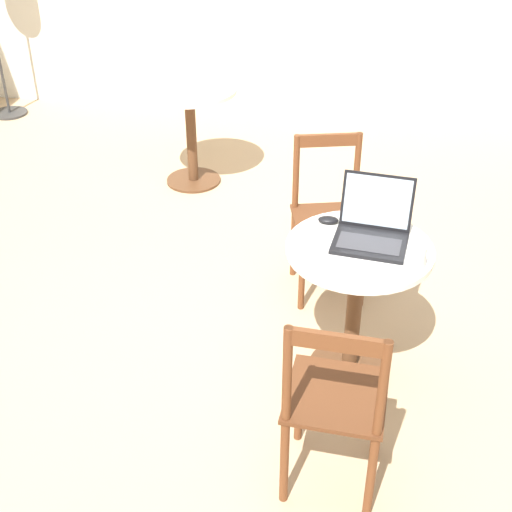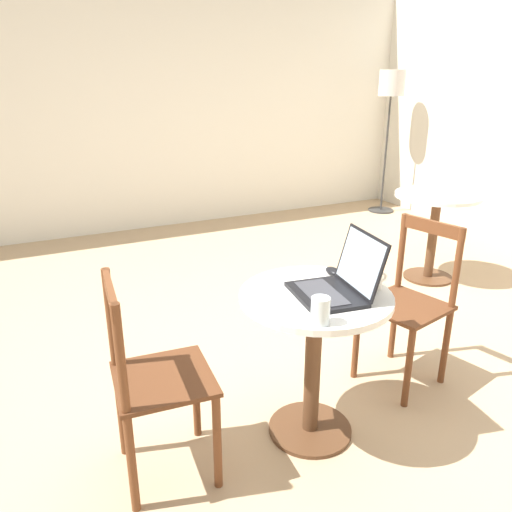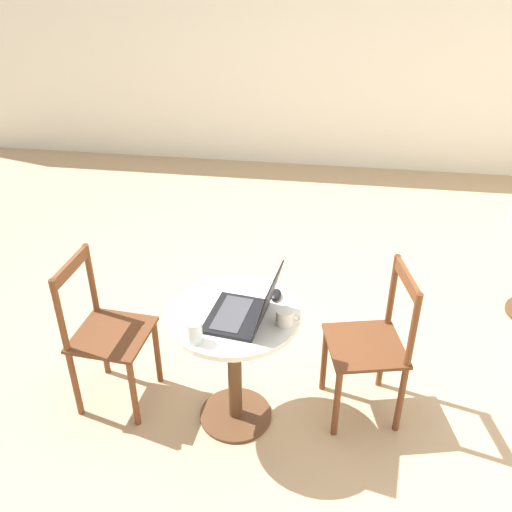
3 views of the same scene
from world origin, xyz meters
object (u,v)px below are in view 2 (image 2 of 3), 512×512
cafe_table_mid (435,217)px  floor_lamp (391,94)px  drinking_glass (320,311)px  mouse (333,271)px  chair_near_right (409,304)px  cafe_table_near (314,332)px  chair_near_left (153,382)px  laptop (337,283)px  mug (373,280)px

cafe_table_mid → floor_lamp: bearing=61.2°
floor_lamp → drinking_glass: bearing=-132.4°
cafe_table_mid → mouse: bearing=-148.1°
chair_near_right → cafe_table_near: bearing=-166.6°
cafe_table_mid → chair_near_right: bearing=-138.7°
cafe_table_near → floor_lamp: floor_lamp is taller
chair_near_left → mouse: chair_near_left is taller
laptop → drinking_glass: 0.29m
floor_lamp → mouse: 4.20m
floor_lamp → laptop: 4.43m
chair_near_left → cafe_table_near: bearing=-4.6°
chair_near_right → drinking_glass: bearing=-154.1°
cafe_table_near → mug: 0.36m
chair_near_left → drinking_glass: 0.75m
chair_near_right → drinking_glass: (-0.86, -0.42, 0.33)m
cafe_table_near → cafe_table_mid: size_ratio=1.00×
cafe_table_near → chair_near_left: (-0.73, 0.06, -0.08)m
cafe_table_mid → drinking_glass: size_ratio=6.74×
mug → drinking_glass: drinking_glass is taller
mug → drinking_glass: (-0.40, -0.19, 0.02)m
laptop → chair_near_right: bearing=18.9°
chair_near_right → floor_lamp: size_ratio=0.54×
chair_near_left → floor_lamp: floor_lamp is taller
mouse → drinking_glass: drinking_glass is taller
chair_near_right → laptop: (-0.65, -0.22, 0.33)m
laptop → mouse: size_ratio=3.74×
cafe_table_near → chair_near_left: chair_near_left is taller
floor_lamp → drinking_glass: 4.71m
cafe_table_mid → drinking_glass: 2.56m
cafe_table_mid → mouse: 2.06m
cafe_table_mid → chair_near_left: size_ratio=0.81×
cafe_table_mid → mug: (-1.67, -1.29, 0.23)m
chair_near_right → laptop: 0.76m
laptop → mug: laptop is taller
cafe_table_near → mouse: mouse is taller
mug → drinking_glass: bearing=-154.8°
cafe_table_near → cafe_table_mid: (1.94, 1.24, 0.00)m
mouse → chair_near_right: bearing=1.7°
cafe_table_near → mouse: 0.33m
cafe_table_near → chair_near_right: size_ratio=0.81×
mug → mouse: bearing=108.3°
mouse → mug: mug is taller
chair_near_right → chair_near_left: 1.46m
chair_near_left → mug: 1.05m
cafe_table_near → laptop: laptop is taller
mouse → chair_near_left: bearing=-174.0°
drinking_glass → mug: bearing=25.2°
cafe_table_mid → mug: 2.13m
chair_near_right → mouse: (-0.53, -0.02, 0.29)m
cafe_table_near → laptop: (0.07, -0.05, 0.25)m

